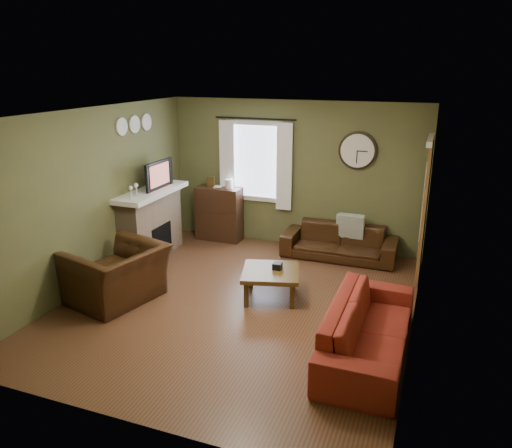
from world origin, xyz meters
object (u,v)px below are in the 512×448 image
(bookshelf, at_px, (219,214))
(sofa_brown, at_px, (339,242))
(sofa_red, at_px, (368,329))
(coffee_table, at_px, (271,284))
(armchair, at_px, (117,274))

(bookshelf, height_order, sofa_brown, bookshelf)
(bookshelf, height_order, sofa_red, bookshelf)
(sofa_red, xyz_separation_m, coffee_table, (-1.51, 0.97, -0.11))
(bookshelf, relative_size, sofa_red, 0.47)
(sofa_red, relative_size, coffee_table, 2.76)
(sofa_brown, height_order, sofa_red, sofa_red)
(armchair, xyz_separation_m, coffee_table, (1.97, 0.83, -0.18))
(bookshelf, bearing_deg, sofa_red, -42.84)
(bookshelf, bearing_deg, sofa_brown, -3.46)
(bookshelf, relative_size, sofa_brown, 0.52)
(armchair, distance_m, coffee_table, 2.15)
(armchair, bearing_deg, bookshelf, -171.15)
(sofa_brown, height_order, coffee_table, sofa_brown)
(bookshelf, relative_size, coffee_table, 1.29)
(bookshelf, xyz_separation_m, sofa_red, (3.23, -2.99, -0.19))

